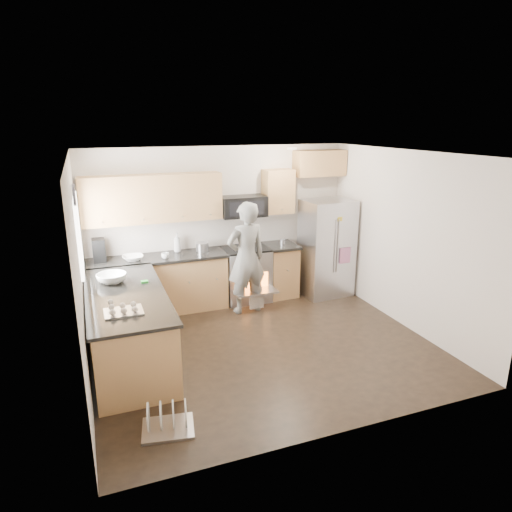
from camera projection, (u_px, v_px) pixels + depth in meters
name	position (u px, v px, depth m)	size (l,w,h in m)	color
ground	(263.00, 345.00, 6.32)	(4.50, 4.50, 0.00)	black
room_shell	(260.00, 227.00, 5.85)	(4.54, 4.04, 2.62)	silver
back_cabinet_run	(190.00, 250.00, 7.42)	(4.45, 0.64, 2.50)	olive
peninsula	(128.00, 326.00, 5.82)	(0.96, 2.36, 1.05)	olive
stove_range	(245.00, 262.00, 7.77)	(0.76, 0.97, 1.79)	#B7B7BC
refrigerator	(326.00, 248.00, 7.98)	(0.86, 0.69, 1.69)	#B7B7BC
person	(246.00, 258.00, 7.21)	(0.66, 0.43, 1.80)	gray
dish_rack	(168.00, 422.00, 4.57)	(0.57, 0.49, 0.32)	#B7B7BC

